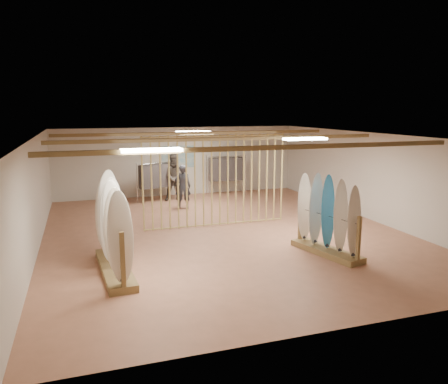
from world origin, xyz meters
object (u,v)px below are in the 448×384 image
object	(u,v)px
rack_left	(114,241)
shopper_b	(175,174)
rack_right	(327,228)
clothing_rack_a	(156,176)
clothing_rack_b	(226,169)
shopper_a	(183,184)

from	to	relation	value
rack_left	shopper_b	xyz separation A→B (m)	(2.87, 7.09, 0.33)
rack_right	clothing_rack_a	bearing A→B (deg)	97.07
clothing_rack_a	clothing_rack_b	xyz separation A→B (m)	(2.98, 0.50, 0.07)
clothing_rack_a	shopper_b	world-z (taller)	shopper_b
rack_left	clothing_rack_b	world-z (taller)	rack_left
rack_left	shopper_a	xyz separation A→B (m)	(2.85, 5.72, 0.18)
shopper_a	rack_right	bearing A→B (deg)	122.45
rack_right	clothing_rack_b	distance (m)	7.99
rack_left	rack_right	distance (m)	5.10
rack_left	shopper_a	distance (m)	6.39
rack_left	rack_right	world-z (taller)	rack_left
rack_right	shopper_a	world-z (taller)	rack_right
shopper_a	clothing_rack_a	bearing A→B (deg)	-50.51
clothing_rack_a	clothing_rack_b	size ratio (longest dim) A/B	0.93
clothing_rack_a	shopper_a	bearing A→B (deg)	-82.69
rack_left	shopper_a	size ratio (longest dim) A/B	1.47
rack_right	shopper_b	bearing A→B (deg)	92.06
shopper_a	clothing_rack_b	bearing A→B (deg)	-127.94
clothing_rack_a	clothing_rack_b	world-z (taller)	clothing_rack_b
rack_left	clothing_rack_b	distance (m)	9.17
rack_right	shopper_a	xyz separation A→B (m)	(-2.24, 6.09, 0.24)
shopper_b	rack_left	bearing A→B (deg)	-110.92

